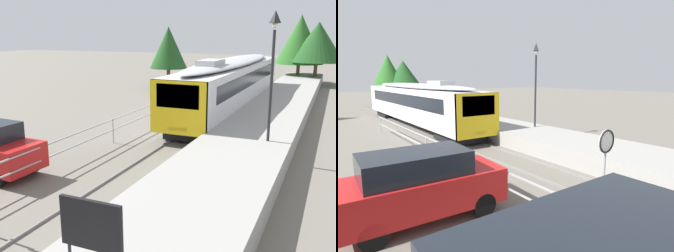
{
  "view_description": "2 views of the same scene",
  "coord_description": "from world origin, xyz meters",
  "views": [
    {
      "loc": [
        6.67,
        4.99,
        5.4
      ],
      "look_at": [
        0.4,
        19.36,
        1.6
      ],
      "focal_mm": 41.43,
      "sensor_mm": 36.0,
      "label": 1
    },
    {
      "loc": [
        -8.37,
        7.77,
        4.08
      ],
      "look_at": [
        0.4,
        19.36,
        1.6
      ],
      "focal_mm": 30.25,
      "sensor_mm": 36.0,
      "label": 2
    }
  ],
  "objects": [
    {
      "name": "parked_suv_red",
      "position": [
        -5.65,
        15.38,
        1.06
      ],
      "size": [
        4.69,
        2.13,
        2.04
      ],
      "color": "red",
      "rests_on": "ground"
    },
    {
      "name": "commuter_train",
      "position": [
        0.0,
        31.23,
        2.15
      ],
      "size": [
        2.82,
        19.98,
        3.74
      ],
      "color": "silver",
      "rests_on": "track_rails"
    },
    {
      "name": "station_platform",
      "position": [
        3.25,
        22.0,
        0.45
      ],
      "size": [
        3.9,
        60.0,
        0.9
      ],
      "primitive_type": "cube",
      "color": "#999691",
      "rests_on": "ground"
    },
    {
      "name": "tree_behind_station_far",
      "position": [
        2.67,
        49.49,
        4.66
      ],
      "size": [
        5.04,
        5.04,
        7.25
      ],
      "color": "brown",
      "rests_on": "ground"
    },
    {
      "name": "speed_limit_sign",
      "position": [
        -2.16,
        11.78,
        2.12
      ],
      "size": [
        0.61,
        0.1,
        2.81
      ],
      "color": "#9EA0A5",
      "rests_on": "ground"
    },
    {
      "name": "platform_lamp_mid_platform",
      "position": [
        4.21,
        21.25,
        4.62
      ],
      "size": [
        0.34,
        0.34,
        5.35
      ],
      "color": "#232328",
      "rests_on": "station_platform"
    },
    {
      "name": "track_rails",
      "position": [
        0.0,
        22.0,
        0.03
      ],
      "size": [
        3.2,
        60.0,
        0.14
      ],
      "color": "#6B665B",
      "rests_on": "ground"
    },
    {
      "name": "carpark_fence",
      "position": [
        -3.3,
        12.0,
        0.91
      ],
      "size": [
        0.06,
        36.06,
        1.25
      ],
      "color": "#9EA0A5",
      "rests_on": "ground"
    },
    {
      "name": "ground_plane",
      "position": [
        -3.0,
        22.0,
        0.0
      ],
      "size": [
        160.0,
        160.0,
        0.0
      ],
      "primitive_type": "plane",
      "color": "#6B665B"
    },
    {
      "name": "tree_behind_carpark",
      "position": [
        4.49,
        48.64,
        4.41
      ],
      "size": [
        5.49,
        5.49,
        6.46
      ],
      "color": "brown",
      "rests_on": "ground"
    }
  ]
}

